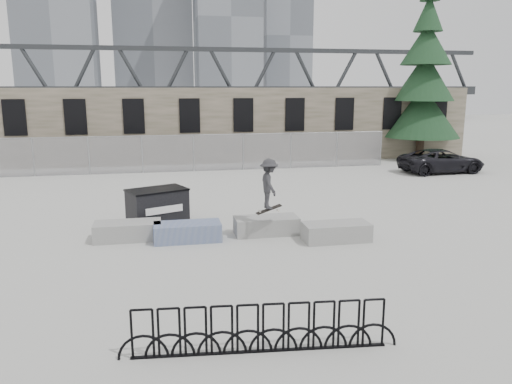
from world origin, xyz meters
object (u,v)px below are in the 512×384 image
Objects in this scene: planter_center_left at (187,231)px; planter_offset at (336,231)px; dumpster at (158,207)px; spruce_tree at (424,84)px; skateboarder at (269,184)px; planter_far_left at (128,230)px; planter_center_right at (266,225)px; suv at (442,161)px; bike_rack at (261,329)px.

planter_center_left is 1.00× the size of planter_offset.
dumpster is (-5.29, 2.81, 0.33)m from planter_offset.
planter_offset is at bearing -126.00° from spruce_tree.
skateboarder reaches higher than dumpster.
skateboarder is at bearing -12.12° from planter_far_left.
planter_far_left is 4.54m from skateboarder.
planter_far_left is 23.20m from spruce_tree.
planter_center_right is (4.27, -0.23, 0.00)m from planter_far_left.
suv is 15.65m from skateboarder.
planter_center_right is 0.41× the size of bike_rack.
planter_far_left is 0.41× the size of bike_rack.
planter_center_left is 4.50m from planter_offset.
dumpster is 0.48× the size of suv.
spruce_tree reaches higher than planter_center_right.
dumpster reaches higher than bike_rack.
bike_rack reaches higher than planter_far_left.
planter_center_left is 0.41× the size of bike_rack.
spruce_tree is (13.36, 14.64, 4.44)m from planter_center_right.
suv reaches higher than planter_center_left.
planter_far_left is 1.00× the size of planter_center_right.
skateboarder is (3.30, -2.38, 1.12)m from dumpster.
planter_center_left is at bearing 120.95° from suv.
planter_far_left is 1.00× the size of planter_offset.
planter_far_left is 0.17× the size of spruce_tree.
skateboarder is at bearing -58.86° from dumpster.
planter_offset is at bearing 133.74° from suv.
skateboarder is (-1.99, 0.43, 1.45)m from planter_offset.
bike_rack is 1.07× the size of suv.
planter_center_right is 7.21m from bike_rack.
planter_far_left is at bearing 165.43° from planter_center_left.
planter_center_left is 0.44× the size of suv.
planter_center_right is at bearing 125.54° from suv.
dumpster is (-0.87, 1.94, 0.33)m from planter_center_left.
dumpster is at bearing 113.89° from suv.
planter_offset is 0.17× the size of spruce_tree.
planter_far_left is at bearing 116.68° from suv.
spruce_tree is (14.99, 21.66, 4.30)m from bike_rack.
planter_center_left is at bearing -136.84° from spruce_tree.
skateboarder reaches higher than suv.
bike_rack is at bearing -103.08° from planter_center_right.
planter_center_left is at bearing 97.23° from bike_rack.
suv reaches higher than dumpster.
suv is at bearing 50.85° from bike_rack.
bike_rack is at bearing 163.26° from skateboarder.
planter_far_left and planter_center_right have the same top height.
spruce_tree reaches higher than planter_center_left.
planter_center_right is at bearing 76.92° from bike_rack.
bike_rack is at bearing -124.69° from spruce_tree.
dumpster is at bearing 114.19° from planter_center_left.
planter_far_left is 1.00× the size of planter_center_left.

